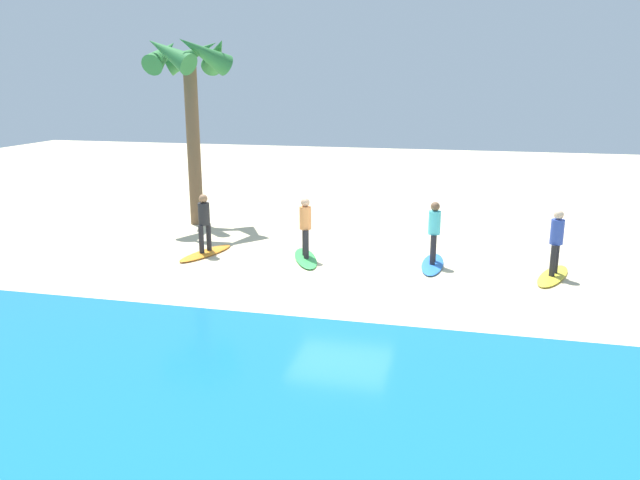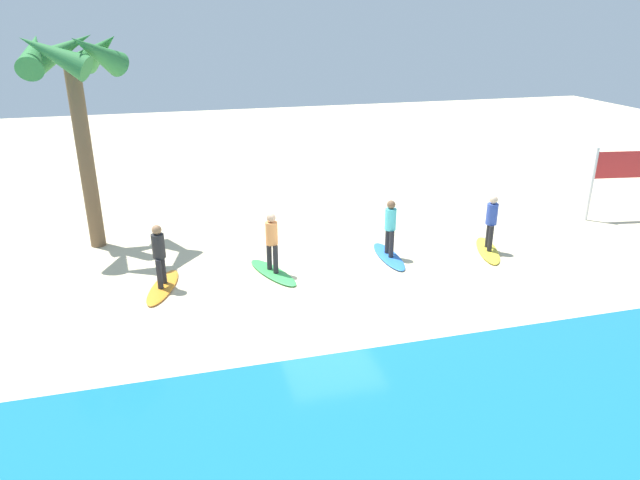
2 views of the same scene
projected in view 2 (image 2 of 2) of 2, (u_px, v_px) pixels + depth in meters
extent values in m
plane|color=beige|center=(331.00, 289.00, 14.75)|extent=(60.00, 60.00, 0.00)
ellipsoid|color=yellow|center=(488.00, 250.00, 17.01)|extent=(1.22, 2.17, 0.09)
cylinder|color=#232328|center=(490.00, 239.00, 16.70)|extent=(0.14, 0.14, 0.78)
cylinder|color=#232328|center=(488.00, 235.00, 17.00)|extent=(0.14, 0.14, 0.78)
cylinder|color=#334CAD|center=(492.00, 214.00, 16.59)|extent=(0.32, 0.32, 0.62)
sphere|color=beige|center=(494.00, 200.00, 16.43)|extent=(0.24, 0.24, 0.24)
ellipsoid|color=blue|center=(389.00, 256.00, 16.59)|extent=(0.59, 2.11, 0.09)
cylinder|color=#232328|center=(391.00, 244.00, 16.29)|extent=(0.14, 0.14, 0.78)
cylinder|color=#232328|center=(387.00, 240.00, 16.57)|extent=(0.14, 0.14, 0.78)
cylinder|color=#4CC6D1|center=(391.00, 219.00, 16.17)|extent=(0.32, 0.32, 0.62)
sphere|color=brown|center=(391.00, 205.00, 16.01)|extent=(0.24, 0.24, 0.24)
ellipsoid|color=green|center=(273.00, 272.00, 15.56)|extent=(1.29, 2.16, 0.09)
cylinder|color=#232328|center=(276.00, 260.00, 15.28)|extent=(0.14, 0.14, 0.78)
cylinder|color=#232328|center=(269.00, 256.00, 15.52)|extent=(0.14, 0.14, 0.78)
cylinder|color=#E58C4C|center=(272.00, 233.00, 15.14)|extent=(0.32, 0.32, 0.62)
sphere|color=tan|center=(271.00, 218.00, 14.98)|extent=(0.24, 0.24, 0.24)
ellipsoid|color=orange|center=(163.00, 287.00, 14.74)|extent=(1.14, 2.17, 0.09)
cylinder|color=#232328|center=(159.00, 274.00, 14.43)|extent=(0.14, 0.14, 0.78)
cylinder|color=#232328|center=(163.00, 269.00, 14.72)|extent=(0.14, 0.14, 0.78)
cylinder|color=#262628|center=(158.00, 246.00, 14.32)|extent=(0.32, 0.32, 0.62)
sphere|color=#9E704C|center=(157.00, 230.00, 14.16)|extent=(0.24, 0.24, 0.24)
cylinder|color=silver|center=(592.00, 185.00, 19.17)|extent=(0.10, 0.10, 2.50)
cylinder|color=brown|center=(86.00, 159.00, 16.52)|extent=(0.44, 0.44, 5.37)
cone|color=#2D7538|center=(33.00, 52.00, 15.22)|extent=(0.70, 1.93, 1.40)
cone|color=#2D7538|center=(53.00, 53.00, 14.60)|extent=(2.05, 1.26, 1.40)
cone|color=#2D7538|center=(96.00, 52.00, 15.13)|extent=(1.70, 1.97, 1.40)
cone|color=#2D7538|center=(100.00, 50.00, 16.08)|extent=(1.70, 1.97, 1.40)
cone|color=#2D7538|center=(63.00, 49.00, 16.14)|extent=(2.05, 1.26, 1.40)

